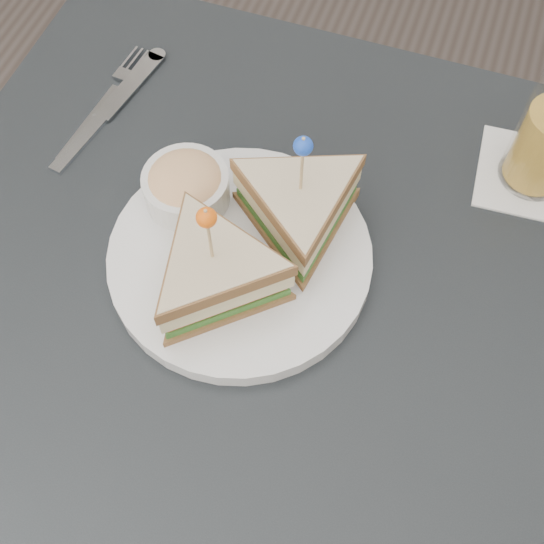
# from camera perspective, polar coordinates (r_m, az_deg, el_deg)

# --- Properties ---
(ground_plane) EXTENTS (3.50, 3.50, 0.00)m
(ground_plane) POSITION_cam_1_polar(r_m,az_deg,el_deg) (1.41, -0.54, -16.12)
(ground_plane) COLOR #3F3833
(table) EXTENTS (0.80, 0.80, 0.75)m
(table) POSITION_cam_1_polar(r_m,az_deg,el_deg) (0.77, -0.95, -4.94)
(table) COLOR black
(table) RESTS_ON ground
(plate_meal) EXTENTS (0.32, 0.33, 0.16)m
(plate_meal) POSITION_cam_1_polar(r_m,az_deg,el_deg) (0.69, -2.15, 2.84)
(plate_meal) COLOR white
(plate_meal) RESTS_ON table
(cutlery_fork) EXTENTS (0.04, 0.20, 0.01)m
(cutlery_fork) POSITION_cam_1_polar(r_m,az_deg,el_deg) (0.88, -13.43, 14.02)
(cutlery_fork) COLOR silver
(cutlery_fork) RESTS_ON table
(cutlery_knife) EXTENTS (0.06, 0.22, 0.01)m
(cutlery_knife) POSITION_cam_1_polar(r_m,az_deg,el_deg) (0.86, -13.72, 12.81)
(cutlery_knife) COLOR silver
(cutlery_knife) RESTS_ON table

